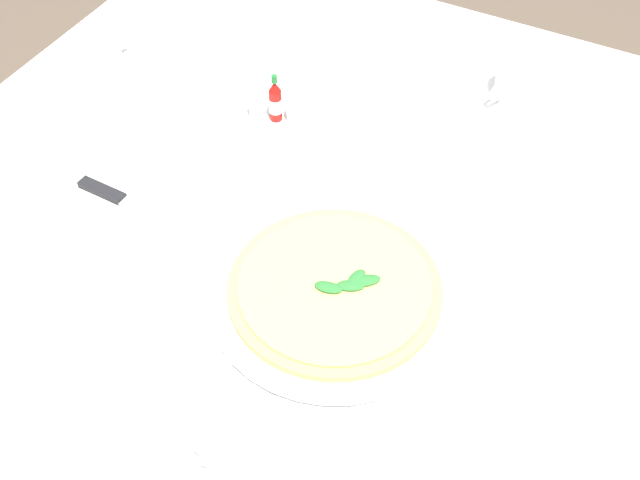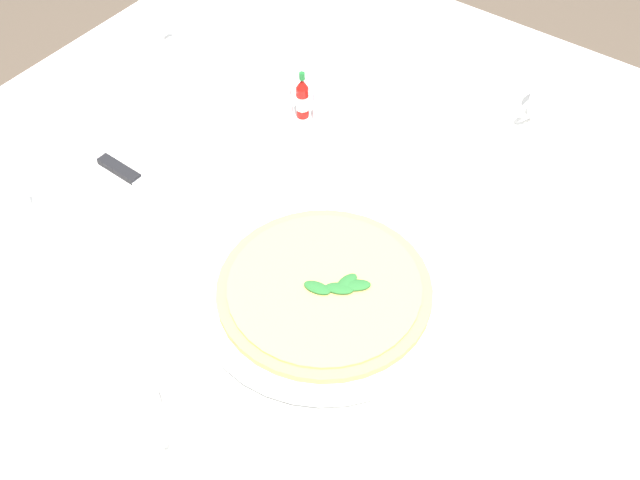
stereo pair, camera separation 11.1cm
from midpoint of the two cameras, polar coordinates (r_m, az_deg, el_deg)
The scene contains 12 objects.
ground_plane at distance 1.80m, azimuth -2.43°, elevation -14.88°, with size 8.00×8.00×0.00m, color brown.
dining_table at distance 1.28m, azimuth -3.31°, elevation -1.77°, with size 1.17×1.17×0.76m.
pizza_plate at distance 1.06m, azimuth -2.00°, elevation -3.95°, with size 0.32×0.32×0.02m.
pizza at distance 1.05m, azimuth -2.00°, elevation -3.48°, with size 0.27×0.27×0.02m.
coffee_cup_right_edge at distance 1.46m, azimuth -17.08°, elevation 11.76°, with size 0.13×0.13×0.07m.
coffee_cup_back_corner at distance 0.96m, azimuth -14.16°, elevation -13.11°, with size 0.13×0.13×0.06m.
coffee_cup_near_right at distance 1.37m, azimuth 11.24°, elevation 10.36°, with size 0.13×0.13×0.06m.
napkin_folded at distance 1.20m, azimuth -15.48°, elevation 1.86°, with size 0.23×0.14×0.02m.
dinner_knife at distance 1.19m, azimuth -15.51°, elevation 2.28°, with size 0.20×0.03×0.01m.
hot_sauce_bottle at distance 1.31m, azimuth -5.54°, elevation 9.34°, with size 0.02×0.02×0.08m.
salt_shaker at distance 1.31m, azimuth -4.23°, elevation 8.94°, with size 0.03×0.03×0.06m.
pepper_shaker at distance 1.32m, azimuth -6.79°, elevation 9.12°, with size 0.03×0.03×0.06m.
Camera 1 is at (0.40, -0.73, 1.60)m, focal length 46.58 mm.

